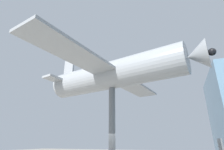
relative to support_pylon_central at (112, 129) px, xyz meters
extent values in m
cylinder|color=slate|center=(0.00, 0.00, 0.00)|extent=(0.46, 0.46, 5.67)
cylinder|color=#93999E|center=(0.00, 0.00, 3.88)|extent=(4.20, 10.94, 2.10)
cube|color=#93999E|center=(0.00, 0.00, 3.88)|extent=(14.55, 4.77, 0.18)
cube|color=#93999E|center=(-0.94, -4.63, 4.04)|extent=(4.73, 1.90, 0.18)
cube|color=#93999E|center=(-0.94, -4.63, 5.22)|extent=(0.40, 1.11, 2.25)
cone|color=#93999E|center=(1.19, 5.82, 3.88)|extent=(1.97, 1.47, 1.78)
sphere|color=black|center=(1.34, 6.56, 3.88)|extent=(0.44, 0.44, 0.44)
camera|label=1|loc=(11.47, 4.43, -0.87)|focal=28.00mm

